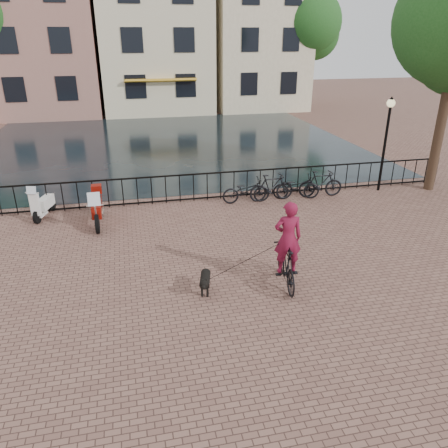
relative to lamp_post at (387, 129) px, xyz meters
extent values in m
plane|color=brown|center=(-7.20, -7.60, -2.38)|extent=(100.00, 100.00, 0.00)
plane|color=black|center=(-7.20, 9.70, -2.38)|extent=(20.00, 20.00, 0.00)
cube|color=black|center=(-7.20, 0.40, -1.38)|extent=(20.00, 0.05, 0.05)
cube|color=black|center=(-7.20, 0.40, -2.30)|extent=(20.00, 0.05, 0.05)
cube|color=#956157|center=(-14.70, 22.40, 3.62)|extent=(7.50, 9.00, 12.00)
cube|color=beige|center=(-6.70, 22.40, 3.12)|extent=(8.00, 9.00, 11.00)
cube|color=gold|center=(-6.70, 17.70, 0.22)|extent=(5.00, 0.60, 0.15)
cube|color=#C8B694|center=(1.30, 22.40, 3.87)|extent=(7.00, 9.00, 12.50)
cylinder|color=black|center=(2.00, -0.30, 0.42)|extent=(0.36, 0.36, 5.60)
cylinder|color=black|center=(4.80, 19.40, 0.60)|extent=(0.36, 0.36, 5.95)
sphere|color=#1B4D19|center=(4.80, 19.40, 4.00)|extent=(4.76, 4.76, 4.76)
cylinder|color=black|center=(0.00, 0.00, -0.78)|extent=(0.10, 0.10, 3.20)
sphere|color=beige|center=(0.00, 0.00, 0.92)|extent=(0.30, 0.30, 0.30)
imported|color=black|center=(-5.95, -5.81, -1.83)|extent=(0.75, 1.88, 1.10)
imported|color=maroon|center=(-5.95, -5.81, -0.95)|extent=(0.85, 0.61, 2.15)
imported|color=black|center=(-5.40, -0.20, -1.93)|extent=(1.73, 0.64, 0.90)
imported|color=black|center=(-4.45, -0.20, -1.88)|extent=(1.69, 0.55, 1.00)
imported|color=black|center=(-3.50, -0.20, -1.93)|extent=(1.79, 0.87, 0.90)
imported|color=black|center=(-2.55, -0.20, -1.88)|extent=(1.69, 0.59, 1.00)
camera|label=1|loc=(-9.41, -14.41, 3.21)|focal=35.00mm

